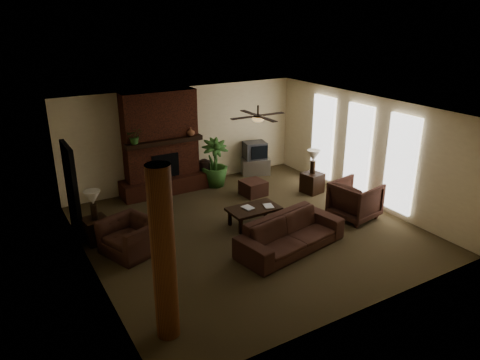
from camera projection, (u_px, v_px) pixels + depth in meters
room_shell at (249, 173)px, 9.92m from camera, size 7.00×7.00×7.00m
fireplace at (162, 152)px, 12.22m from camera, size 2.40×0.70×2.80m
windows at (358, 150)px, 11.74m from camera, size 0.08×3.65×2.35m
log_column at (163, 255)px, 6.58m from camera, size 0.36×0.36×2.80m
doorway at (72, 191)px, 9.86m from camera, size 0.10×1.00×2.10m
ceiling_fan at (258, 118)px, 9.95m from camera, size 1.35×1.35×0.37m
sofa at (291, 228)px, 9.43m from camera, size 2.53×1.14×0.95m
armchair_left at (130, 232)px, 9.29m from camera, size 1.05×1.28×0.96m
armchair_right at (355, 198)px, 10.86m from camera, size 1.08×1.13×1.01m
coffee_table at (254, 210)px, 10.55m from camera, size 1.20×0.70×0.43m
ottoman at (253, 188)px, 12.33m from camera, size 0.64×0.64×0.40m
tv_stand at (255, 166)px, 13.90m from camera, size 0.97×0.77×0.50m
tv at (255, 150)px, 13.70m from camera, size 0.74×0.64×0.52m
floor_vase at (204, 170)px, 13.00m from camera, size 0.34×0.34×0.77m
floor_plant at (215, 173)px, 12.93m from camera, size 0.93×1.45×0.77m
side_table_left at (96, 230)px, 9.80m from camera, size 0.57×0.57×0.55m
lamp_left at (93, 200)px, 9.52m from camera, size 0.37×0.37×0.65m
side_table_right at (312, 183)px, 12.48m from camera, size 0.58×0.58×0.55m
lamp_right at (313, 157)px, 12.27m from camera, size 0.45×0.45×0.65m
mantel_plant at (135, 138)px, 11.44m from camera, size 0.45×0.49×0.33m
mantel_vase at (191, 132)px, 12.19m from camera, size 0.24×0.25×0.22m
book_a at (244, 204)px, 10.39m from camera, size 0.22×0.05×0.29m
book_b at (264, 201)px, 10.52m from camera, size 0.21×0.08×0.29m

